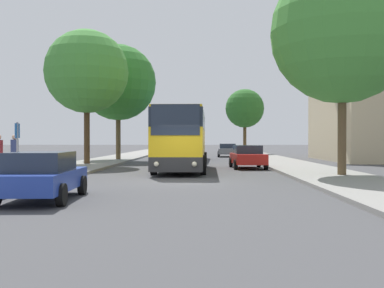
# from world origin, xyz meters

# --- Properties ---
(ground_plane) EXTENTS (300.00, 300.00, 0.00)m
(ground_plane) POSITION_xyz_m (0.00, 0.00, 0.00)
(ground_plane) COLOR #424244
(ground_plane) RESTS_ON ground
(sidewalk_left) EXTENTS (4.00, 120.00, 0.15)m
(sidewalk_left) POSITION_xyz_m (-7.00, 0.00, 0.07)
(sidewalk_left) COLOR gray
(sidewalk_left) RESTS_ON ground_plane
(sidewalk_right) EXTENTS (4.00, 120.00, 0.15)m
(sidewalk_right) POSITION_xyz_m (7.00, 0.00, 0.07)
(sidewalk_right) COLOR gray
(sidewalk_right) RESTS_ON ground_plane
(bus_front) EXTENTS (2.95, 10.50, 3.47)m
(bus_front) POSITION_xyz_m (-0.26, 6.88, 1.85)
(bus_front) COLOR #2D2D2D
(bus_front) RESTS_ON ground_plane
(bus_middle) EXTENTS (3.00, 11.06, 3.41)m
(bus_middle) POSITION_xyz_m (-0.39, 20.54, 1.82)
(bus_middle) COLOR silver
(bus_middle) RESTS_ON ground_plane
(parked_car_left_curb) EXTENTS (2.14, 4.28, 1.43)m
(parked_car_left_curb) POSITION_xyz_m (-3.81, -6.04, 0.74)
(parked_car_left_curb) COLOR #233D9E
(parked_car_left_curb) RESTS_ON ground_plane
(parked_car_right_near) EXTENTS (2.18, 4.20, 1.45)m
(parked_car_right_near) POSITION_xyz_m (3.77, 9.13, 0.76)
(parked_car_right_near) COLOR red
(parked_car_right_near) RESTS_ON ground_plane
(parked_car_right_far) EXTENTS (2.27, 4.28, 1.40)m
(parked_car_right_far) POSITION_xyz_m (3.63, 28.74, 0.74)
(parked_car_right_far) COLOR slate
(parked_car_right_far) RESTS_ON ground_plane
(bus_stop_sign) EXTENTS (0.08, 0.45, 2.36)m
(bus_stop_sign) POSITION_xyz_m (-6.65, -0.98, 1.62)
(bus_stop_sign) COLOR gray
(bus_stop_sign) RESTS_ON sidewalk_left
(pedestrian_waiting_near) EXTENTS (0.36, 0.36, 1.89)m
(pedestrian_waiting_near) POSITION_xyz_m (-8.09, 2.14, 1.12)
(pedestrian_waiting_near) COLOR #23232D
(pedestrian_waiting_near) RESTS_ON sidewalk_left
(tree_left_near) EXTENTS (5.79, 5.79, 9.30)m
(tree_left_near) POSITION_xyz_m (-7.12, 11.89, 6.54)
(tree_left_near) COLOR #47331E
(tree_left_near) RESTS_ON sidewalk_left
(tree_left_far) EXTENTS (6.47, 6.47, 9.79)m
(tree_left_far) POSITION_xyz_m (-6.27, 19.06, 6.69)
(tree_left_far) COLOR brown
(tree_left_far) RESTS_ON sidewalk_left
(tree_right_near) EXTENTS (6.71, 6.71, 10.06)m
(tree_right_near) POSITION_xyz_m (7.49, 2.09, 6.85)
(tree_right_near) COLOR brown
(tree_right_near) RESTS_ON sidewalk_right
(tree_right_mid) EXTENTS (4.69, 4.69, 7.83)m
(tree_right_mid) POSITION_xyz_m (6.09, 35.47, 5.62)
(tree_right_mid) COLOR #513D23
(tree_right_mid) RESTS_ON sidewalk_right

